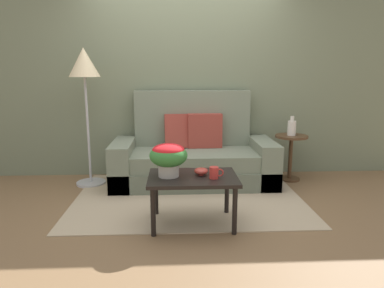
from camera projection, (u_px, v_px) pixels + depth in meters
The scene contains 11 objects.
ground_plane at pixel (189, 201), 3.81m from camera, with size 14.00×14.00×0.00m, color brown.
wall_back at pixel (185, 78), 4.65m from camera, with size 6.40×0.12×2.61m, color slate.
area_rug at pixel (188, 197), 3.91m from camera, with size 2.49×1.79×0.01m, color tan.
couch at pixel (194, 157), 4.41m from camera, with size 2.00×0.86×1.15m.
coffee_table at pixel (193, 182), 3.16m from camera, with size 0.80×0.56×0.46m.
side_table at pixel (291, 149), 4.48m from camera, with size 0.41×0.41×0.59m.
floor_lamp at pixel (85, 74), 4.12m from camera, with size 0.36×0.36×1.66m.
potted_plant at pixel (168, 156), 3.10m from camera, with size 0.34×0.34×0.30m.
coffee_mug at pixel (214, 173), 3.07m from camera, with size 0.13×0.08×0.10m.
snack_bowl at pixel (201, 171), 3.17m from camera, with size 0.13×0.13×0.07m.
table_vase at pixel (292, 127), 4.42m from camera, with size 0.11×0.11×0.25m.
Camera 1 is at (-0.14, -3.61, 1.38)m, focal length 32.64 mm.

